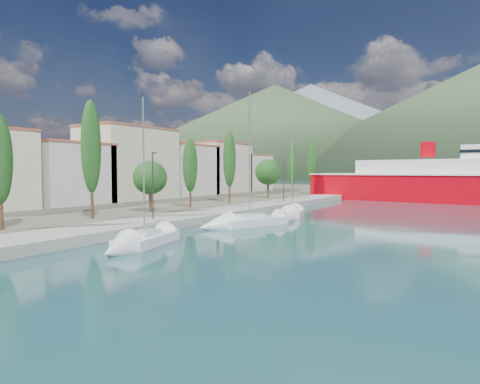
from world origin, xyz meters
The scene contains 10 objects.
ground centered at (0.00, 120.00, 0.00)m, with size 1400.00×1400.00×0.00m, color #1D484D.
quay centered at (-9.00, 26.00, 0.40)m, with size 5.00×88.00×0.80m, color gray.
land_strip centered at (-47.00, 36.00, 0.35)m, with size 70.00×148.00×0.70m, color #565644.
town_buildings centered at (-32.00, 36.91, 5.57)m, with size 9.20×69.20×11.30m.
tree_row centered at (-14.47, 33.24, 5.83)m, with size 4.20×61.62×11.02m.
lamp_posts centered at (-9.00, 15.10, 4.08)m, with size 0.15×48.11×6.06m.
sailboat_near centered at (-2.98, 5.52, 0.30)m, with size 4.27×8.08×11.13m.
sailboat_mid centered at (-3.10, 17.74, 0.32)m, with size 5.55×9.66×13.51m.
sailboat_far centered at (-2.02, 27.28, 0.31)m, with size 4.45×7.76×10.86m.
ferry centered at (14.54, 62.29, 3.24)m, with size 54.20×14.53×10.65m.
Camera 1 is at (17.21, -12.67, 5.16)m, focal length 30.00 mm.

